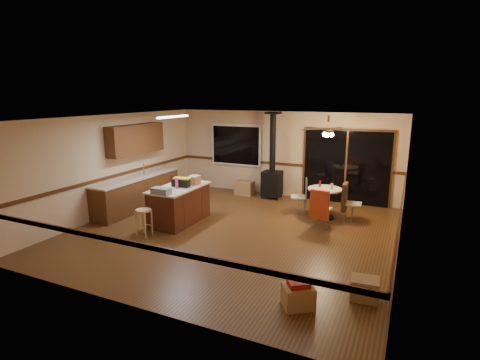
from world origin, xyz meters
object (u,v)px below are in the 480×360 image
Objects in this scene: blue_bucket at (172,226)px; box_under_window at (245,188)px; chair_right at (346,197)px; box_corner_b at (365,289)px; kitchen_island at (180,204)px; wood_stove at (272,175)px; toolbox_black at (182,183)px; bar_stool at (144,223)px; chair_near at (320,205)px; dining_table at (324,198)px; toolbox_grey at (161,191)px; box_corner_a at (298,296)px; chair_left at (303,192)px.

box_under_window is at bearing 86.74° from blue_bucket.
chair_right is 1.69× the size of box_corner_b.
kitchen_island is 3.33m from wood_stove.
chair_right reaches higher than box_corner_b.
toolbox_black is at bearing -95.82° from box_under_window.
blue_bucket is (0.37, 0.54, -0.19)m from bar_stool.
chair_near is (1.94, -2.12, -0.13)m from wood_stove.
dining_table is (3.09, 1.78, -0.47)m from toolbox_black.
chair_near is at bearing -36.64° from box_under_window.
wood_stove is at bearing 71.08° from toolbox_grey.
toolbox_black is 0.80× the size of box_corner_a.
box_under_window is at bearing 84.18° from toolbox_black.
blue_bucket is at bearing -145.16° from chair_right.
kitchen_island is 3.15× the size of box_under_window.
dining_table is at bearing -12.34° from chair_left.
dining_table is at bearing 95.34° from chair_near.
wood_stove is at bearing 70.22° from bar_stool.
dining_table is 0.52m from chair_right.
toolbox_grey is 0.99× the size of box_corner_a.
kitchen_island is at bearing -150.16° from dining_table.
wood_stove is 6.08× the size of box_corner_b.
kitchen_island reaches higher than box_corner_b.
toolbox_black is 4.06m from chair_right.
chair_left reaches higher than box_corner_b.
box_corner_b is at bearing 36.50° from box_corner_a.
toolbox_black reaches higher than blue_bucket.
box_corner_b reaches higher than blue_bucket.
wood_stove is at bearing 66.91° from kitchen_island.
chair_near is at bearing 98.12° from box_corner_a.
toolbox_grey is 3.71m from chair_left.
chair_right is at bearing 4.79° from dining_table.
chair_right is at bearing 26.78° from kitchen_island.
box_corner_b is (4.53, -1.86, -0.83)m from toolbox_black.
dining_table is at bearing -175.21° from chair_right.
blue_bucket is at bearing 39.48° from toolbox_grey.
chair_left is 1.17× the size of box_corner_a.
dining_table is (3.36, 2.93, 0.22)m from bar_stool.
box_under_window is at bearing 159.95° from chair_right.
chair_left is 1.22m from chair_near.
chair_near is 1.02m from chair_right.
dining_table is (3.15, 2.53, -0.44)m from toolbox_grey.
dining_table is at bearing 41.10° from bar_stool.
chair_near is 1.31× the size of box_under_window.
dining_table is 1.66× the size of chair_left.
wood_stove is at bearing 138.83° from chair_left.
toolbox_grey reaches higher than chair_near.
toolbox_grey is at bearing 154.78° from box_corner_a.
toolbox_black is 1.37m from bar_stool.
kitchen_island reaches higher than bar_stool.
chair_near reaches higher than box_corner_a.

